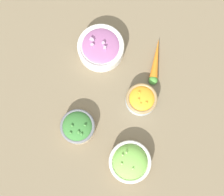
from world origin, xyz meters
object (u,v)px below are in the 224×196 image
Objects in this scene: bowl_broccoli at (78,126)px; bowl_red_onion at (101,47)px; bowl_lettuce at (130,162)px; bowl_squash at (141,99)px; loose_carrot at (155,63)px.

bowl_red_onion is at bearing 172.73° from bowl_broccoli.
bowl_lettuce is at bearing 21.86° from bowl_red_onion.
bowl_red_onion is 1.18× the size of bowl_lettuce.
bowl_squash is at bearing 44.93° from bowl_red_onion.
bowl_red_onion is at bearing -158.14° from bowl_lettuce.
loose_carrot is at bearing 172.42° from bowl_lettuce.
bowl_squash is 0.92× the size of bowl_broccoli.
bowl_lettuce reaches higher than bowl_red_onion.
bowl_red_onion is 0.21m from loose_carrot.
bowl_broccoli is 0.68× the size of loose_carrot.
loose_carrot is at bearing 138.23° from bowl_broccoli.
bowl_squash is at bearing 121.31° from bowl_broccoli.
bowl_squash is 0.22m from bowl_lettuce.
bowl_broccoli reaches higher than loose_carrot.
bowl_lettuce is 0.81× the size of loose_carrot.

